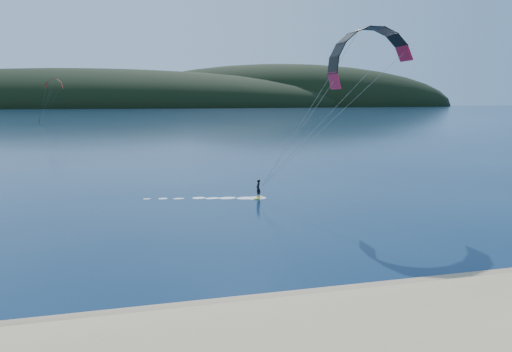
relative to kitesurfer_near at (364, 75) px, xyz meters
The scene contains 4 objects.
wet_sand 28.47m from the kitesurfer_near, 133.62° to the right, with size 220.00×2.50×0.10m.
headland 722.12m from the kitesurfer_near, 91.38° to the left, with size 1200.00×310.00×140.00m.
kitesurfer_near is the anchor object (origin of this frame).
kitesurfer_far 183.60m from the kitesurfer_near, 105.84° to the left, with size 11.49×8.41×17.14m.
Camera 1 is at (-1.42, -14.72, 9.01)m, focal length 33.49 mm.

